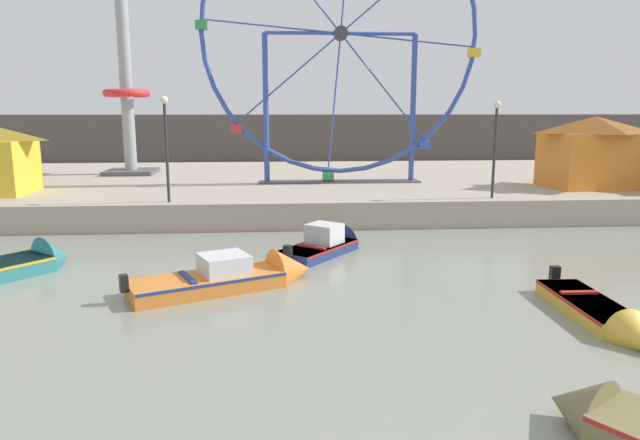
{
  "coord_description": "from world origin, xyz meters",
  "views": [
    {
      "loc": [
        -3.29,
        -2.98,
        4.87
      ],
      "look_at": [
        -1.96,
        14.83,
        1.43
      ],
      "focal_mm": 32.29,
      "sensor_mm": 36.0,
      "label": 1
    }
  ],
  "objects_px": {
    "ferris_wheel_blue_frame": "(341,38)",
    "motorboat_teal_painted": "(19,265)",
    "promenade_lamp_near": "(495,135)",
    "promenade_lamp_far": "(166,134)",
    "carnival_booth_orange_canopy": "(593,151)",
    "motorboat_orange_hull": "(241,276)",
    "drop_tower_steel_tower": "(126,87)",
    "motorboat_mustard_yellow": "(605,317)",
    "motorboat_navy_blue": "(330,243)"
  },
  "relations": [
    {
      "from": "motorboat_orange_hull",
      "to": "motorboat_mustard_yellow",
      "type": "xyz_separation_m",
      "value": [
        8.49,
        -3.65,
        -0.09
      ]
    },
    {
      "from": "motorboat_navy_blue",
      "to": "motorboat_mustard_yellow",
      "type": "relative_size",
      "value": 0.89
    },
    {
      "from": "drop_tower_steel_tower",
      "to": "promenade_lamp_far",
      "type": "xyz_separation_m",
      "value": [
        4.15,
        -10.92,
        -2.22
      ]
    },
    {
      "from": "ferris_wheel_blue_frame",
      "to": "drop_tower_steel_tower",
      "type": "relative_size",
      "value": 1.16
    },
    {
      "from": "motorboat_mustard_yellow",
      "to": "promenade_lamp_far",
      "type": "distance_m",
      "value": 17.08
    },
    {
      "from": "motorboat_orange_hull",
      "to": "ferris_wheel_blue_frame",
      "type": "distance_m",
      "value": 16.77
    },
    {
      "from": "motorboat_orange_hull",
      "to": "motorboat_navy_blue",
      "type": "bearing_deg",
      "value": 28.75
    },
    {
      "from": "promenade_lamp_near",
      "to": "promenade_lamp_far",
      "type": "relative_size",
      "value": 0.96
    },
    {
      "from": "ferris_wheel_blue_frame",
      "to": "promenade_lamp_near",
      "type": "xyz_separation_m",
      "value": [
        5.94,
        -5.89,
        -4.58
      ]
    },
    {
      "from": "motorboat_navy_blue",
      "to": "promenade_lamp_near",
      "type": "bearing_deg",
      "value": -21.44
    },
    {
      "from": "motorboat_teal_painted",
      "to": "ferris_wheel_blue_frame",
      "type": "height_order",
      "value": "ferris_wheel_blue_frame"
    },
    {
      "from": "motorboat_orange_hull",
      "to": "motorboat_teal_painted",
      "type": "bearing_deg",
      "value": 140.32
    },
    {
      "from": "motorboat_teal_painted",
      "to": "motorboat_mustard_yellow",
      "type": "relative_size",
      "value": 0.89
    },
    {
      "from": "carnival_booth_orange_canopy",
      "to": "motorboat_navy_blue",
      "type": "bearing_deg",
      "value": -155.5
    },
    {
      "from": "motorboat_mustard_yellow",
      "to": "drop_tower_steel_tower",
      "type": "relative_size",
      "value": 0.36
    },
    {
      "from": "motorboat_teal_painted",
      "to": "ferris_wheel_blue_frame",
      "type": "xyz_separation_m",
      "value": [
        11.07,
        12.23,
        8.13
      ]
    },
    {
      "from": "motorboat_teal_painted",
      "to": "carnival_booth_orange_canopy",
      "type": "bearing_deg",
      "value": -27.8
    },
    {
      "from": "ferris_wheel_blue_frame",
      "to": "motorboat_teal_painted",
      "type": "bearing_deg",
      "value": -132.15
    },
    {
      "from": "motorboat_teal_painted",
      "to": "carnival_booth_orange_canopy",
      "type": "xyz_separation_m",
      "value": [
        23.13,
        9.51,
        2.66
      ]
    },
    {
      "from": "drop_tower_steel_tower",
      "to": "promenade_lamp_near",
      "type": "height_order",
      "value": "drop_tower_steel_tower"
    },
    {
      "from": "motorboat_mustard_yellow",
      "to": "drop_tower_steel_tower",
      "type": "xyz_separation_m",
      "value": [
        -16.03,
        22.63,
        5.92
      ]
    },
    {
      "from": "motorboat_navy_blue",
      "to": "drop_tower_steel_tower",
      "type": "bearing_deg",
      "value": 72.85
    },
    {
      "from": "drop_tower_steel_tower",
      "to": "carnival_booth_orange_canopy",
      "type": "xyz_separation_m",
      "value": [
        23.9,
        -7.66,
        -3.21
      ]
    },
    {
      "from": "motorboat_mustard_yellow",
      "to": "carnival_booth_orange_canopy",
      "type": "relative_size",
      "value": 0.9
    },
    {
      "from": "motorboat_teal_painted",
      "to": "promenade_lamp_far",
      "type": "height_order",
      "value": "promenade_lamp_far"
    },
    {
      "from": "ferris_wheel_blue_frame",
      "to": "promenade_lamp_near",
      "type": "distance_m",
      "value": 9.53
    },
    {
      "from": "promenade_lamp_near",
      "to": "promenade_lamp_far",
      "type": "bearing_deg",
      "value": -179.59
    },
    {
      "from": "carnival_booth_orange_canopy",
      "to": "promenade_lamp_far",
      "type": "height_order",
      "value": "promenade_lamp_far"
    },
    {
      "from": "motorboat_mustard_yellow",
      "to": "motorboat_orange_hull",
      "type": "bearing_deg",
      "value": -112.25
    },
    {
      "from": "drop_tower_steel_tower",
      "to": "promenade_lamp_far",
      "type": "bearing_deg",
      "value": -69.18
    },
    {
      "from": "drop_tower_steel_tower",
      "to": "carnival_booth_orange_canopy",
      "type": "distance_m",
      "value": 25.3
    },
    {
      "from": "motorboat_teal_painted",
      "to": "carnival_booth_orange_canopy",
      "type": "relative_size",
      "value": 0.81
    },
    {
      "from": "motorboat_navy_blue",
      "to": "ferris_wheel_blue_frame",
      "type": "xyz_separation_m",
      "value": [
        1.43,
        10.18,
        8.11
      ]
    },
    {
      "from": "promenade_lamp_far",
      "to": "ferris_wheel_blue_frame",
      "type": "bearing_deg",
      "value": 37.89
    },
    {
      "from": "motorboat_navy_blue",
      "to": "motorboat_teal_painted",
      "type": "height_order",
      "value": "motorboat_navy_blue"
    },
    {
      "from": "motorboat_mustard_yellow",
      "to": "promenade_lamp_far",
      "type": "height_order",
      "value": "promenade_lamp_far"
    },
    {
      "from": "motorboat_mustard_yellow",
      "to": "motorboat_navy_blue",
      "type": "bearing_deg",
      "value": -142.15
    },
    {
      "from": "drop_tower_steel_tower",
      "to": "motorboat_orange_hull",
      "type": "bearing_deg",
      "value": -68.32
    },
    {
      "from": "promenade_lamp_near",
      "to": "ferris_wheel_blue_frame",
      "type": "bearing_deg",
      "value": 135.24
    },
    {
      "from": "motorboat_mustard_yellow",
      "to": "ferris_wheel_blue_frame",
      "type": "height_order",
      "value": "ferris_wheel_blue_frame"
    },
    {
      "from": "motorboat_navy_blue",
      "to": "motorboat_orange_hull",
      "type": "relative_size",
      "value": 0.74
    },
    {
      "from": "motorboat_mustard_yellow",
      "to": "carnival_booth_orange_canopy",
      "type": "distance_m",
      "value": 17.12
    },
    {
      "from": "motorboat_orange_hull",
      "to": "drop_tower_steel_tower",
      "type": "bearing_deg",
      "value": 86.98
    },
    {
      "from": "drop_tower_steel_tower",
      "to": "ferris_wheel_blue_frame",
      "type": "bearing_deg",
      "value": -22.64
    },
    {
      "from": "motorboat_orange_hull",
      "to": "promenade_lamp_far",
      "type": "distance_m",
      "value": 9.46
    },
    {
      "from": "motorboat_orange_hull",
      "to": "drop_tower_steel_tower",
      "type": "distance_m",
      "value": 21.24
    },
    {
      "from": "motorboat_teal_painted",
      "to": "ferris_wheel_blue_frame",
      "type": "bearing_deg",
      "value": -2.29
    },
    {
      "from": "ferris_wheel_blue_frame",
      "to": "carnival_booth_orange_canopy",
      "type": "height_order",
      "value": "ferris_wheel_blue_frame"
    },
    {
      "from": "drop_tower_steel_tower",
      "to": "promenade_lamp_near",
      "type": "bearing_deg",
      "value": -31.34
    },
    {
      "from": "motorboat_mustard_yellow",
      "to": "carnival_booth_orange_canopy",
      "type": "bearing_deg",
      "value": 153.29
    }
  ]
}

